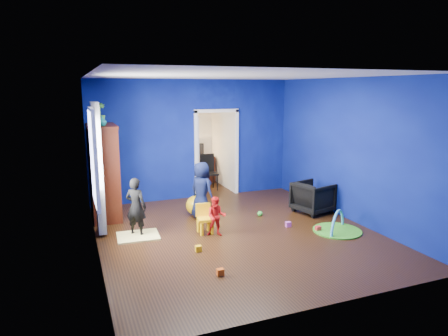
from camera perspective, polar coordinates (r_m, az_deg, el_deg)
name	(u,v)px	position (r m, az deg, el deg)	size (l,w,h in m)	color
floor	(237,233)	(7.62, 1.88, -9.32)	(5.00, 5.50, 0.01)	black
ceiling	(238,76)	(7.13, 2.03, 13.04)	(5.00, 5.50, 0.01)	white
wall_back	(193,140)	(9.80, -4.41, 4.05)	(5.00, 0.02, 2.90)	navy
wall_front	(329,195)	(4.89, 14.77, -3.70)	(5.00, 0.02, 2.90)	navy
wall_left	(93,167)	(6.67, -18.19, 0.08)	(0.02, 5.50, 2.90)	navy
wall_right	(350,150)	(8.53, 17.60, 2.47)	(0.02, 5.50, 2.90)	navy
alcove	(205,142)	(10.83, -2.71, 3.70)	(1.00, 1.75, 2.50)	silver
armchair	(313,197)	(8.97, 12.59, -4.10)	(0.73, 0.75, 0.68)	black
child_black	(136,207)	(7.54, -12.47, -5.43)	(0.40, 0.26, 1.09)	black
child_navy	(202,190)	(8.32, -3.22, -3.22)	(0.59, 0.38, 1.20)	#10123B
toddler_red	(216,216)	(7.39, -1.11, -6.92)	(0.36, 0.28, 0.74)	red
vase	(102,121)	(8.20, -17.06, 6.43)	(0.18, 0.18, 0.19)	#0D5B6F
potted_plant	(99,113)	(8.71, -17.38, 7.46)	(0.24, 0.24, 0.43)	green
tv_armoire	(104,172)	(8.65, -16.81, -0.53)	(0.58, 1.14, 1.96)	#41170A
crt_tv	(106,170)	(8.64, -16.56, -0.26)	(0.46, 0.70, 0.54)	silver
yellow_blanket	(138,236)	(7.61, -12.18, -9.48)	(0.75, 0.60, 0.03)	#F2E07A
hopper_ball	(196,205)	(8.64, -4.03, -5.33)	(0.43, 0.43, 0.43)	yellow
kid_chair	(205,220)	(7.57, -2.71, -7.47)	(0.28, 0.28, 0.50)	yellow
play_mat	(337,231)	(8.02, 15.86, -8.60)	(0.91, 0.91, 0.02)	green
toy_arch	(337,230)	(8.01, 15.86, -8.55)	(0.82, 0.82, 0.05)	#3F8CD8
window_left	(92,158)	(7.00, -18.29, 1.42)	(0.03, 0.95, 1.55)	white
curtain	(98,169)	(7.60, -17.53, -0.09)	(0.14, 0.42, 2.40)	slate
doorway	(216,154)	(10.04, -1.10, 1.96)	(1.16, 0.10, 2.10)	white
study_desk	(198,169)	(11.57, -3.67, -0.21)	(0.88, 0.44, 0.75)	#3D140A
desk_monitor	(197,149)	(11.58, -3.89, 2.69)	(0.40, 0.05, 0.32)	black
desk_lamp	(188,151)	(11.45, -5.13, 2.47)	(0.14, 0.14, 0.14)	#FFD88C
folding_chair	(209,173)	(10.66, -2.11, -0.72)	(0.40, 0.40, 0.92)	black
book_shelf	(197,112)	(11.46, -3.94, 7.98)	(0.88, 0.24, 0.04)	white
toy_0	(318,229)	(7.91, 13.29, -8.44)	(0.10, 0.08, 0.10)	#F8292F
toy_1	(295,207)	(9.14, 10.07, -5.57)	(0.11, 0.11, 0.11)	#289BE7
toy_2	(220,272)	(6.02, -0.54, -14.65)	(0.10, 0.08, 0.10)	#E4500C
toy_3	(260,213)	(8.62, 5.16, -6.48)	(0.11, 0.11, 0.11)	green
toy_4	(288,224)	(8.05, 9.16, -7.94)	(0.10, 0.08, 0.10)	#CD4CBC
toy_5	(198,249)	(6.83, -3.69, -11.41)	(0.10, 0.08, 0.10)	yellow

